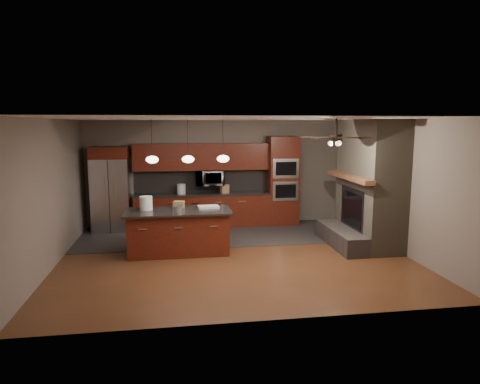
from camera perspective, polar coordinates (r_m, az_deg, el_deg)
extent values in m
plane|color=#5E2F1C|center=(8.95, -0.72, -8.50)|extent=(7.00, 7.00, 0.00)
cube|color=white|center=(8.54, -0.75, 9.73)|extent=(7.00, 6.00, 0.02)
cube|color=#6C6057|center=(11.59, -2.81, 2.57)|extent=(7.00, 0.02, 2.80)
cube|color=#6C6057|center=(9.75, 20.09, 0.84)|extent=(0.02, 6.00, 2.80)
cube|color=#6C6057|center=(8.86, -23.77, -0.15)|extent=(0.02, 6.00, 2.80)
cube|color=#2C2927|center=(10.66, -2.08, -5.61)|extent=(7.00, 2.40, 0.01)
cube|color=brown|center=(9.92, 16.95, 1.12)|extent=(0.80, 2.00, 2.80)
cube|color=#4A403D|center=(9.89, 13.22, -5.84)|extent=(0.50, 2.00, 0.40)
cube|color=#2D2D30|center=(9.85, 14.81, -2.22)|extent=(0.05, 1.20, 0.95)
cube|color=black|center=(9.84, 14.68, -2.23)|extent=(0.02, 1.00, 0.75)
cube|color=brown|center=(9.70, 14.33, 1.96)|extent=(0.22, 2.10, 0.10)
cube|color=#5A1D10|center=(11.40, -4.99, -2.49)|extent=(3.55, 0.60, 0.86)
cube|color=black|center=(11.32, -5.02, -0.26)|extent=(3.59, 0.64, 0.04)
cube|color=black|center=(11.55, -5.14, 1.53)|extent=(3.55, 0.03, 0.60)
cube|color=#5A1D10|center=(11.33, -5.13, 4.69)|extent=(3.55, 0.35, 0.70)
cube|color=#5A1D10|center=(11.62, 5.73, 1.51)|extent=(0.80, 0.60, 2.38)
cube|color=silver|center=(11.36, 6.09, 0.12)|extent=(0.70, 0.03, 0.52)
cube|color=black|center=(11.34, 6.12, 0.10)|extent=(0.55, 0.02, 0.35)
cube|color=silver|center=(11.28, 6.14, 3.13)|extent=(0.70, 0.03, 0.52)
cube|color=black|center=(11.26, 6.17, 3.12)|extent=(0.55, 0.02, 0.35)
imported|color=silver|center=(11.32, -4.06, 1.91)|extent=(0.73, 0.41, 0.50)
cube|color=silver|center=(11.33, -16.81, -0.38)|extent=(0.92, 0.72, 1.85)
cube|color=#2D2D30|center=(10.97, -17.07, -0.68)|extent=(0.02, 0.02, 1.83)
cube|color=silver|center=(10.97, -17.60, -0.42)|extent=(0.03, 0.03, 0.92)
cube|color=silver|center=(10.94, -16.57, -0.39)|extent=(0.03, 0.03, 0.92)
cube|color=#5A1D10|center=(11.20, -17.06, 5.05)|extent=(0.92, 0.72, 0.30)
cube|color=#5A1D10|center=(9.11, -8.20, -5.39)|extent=(2.06, 0.87, 0.88)
cube|color=black|center=(9.01, -8.26, -2.56)|extent=(2.21, 1.02, 0.04)
cylinder|color=white|center=(9.15, -12.43, -1.47)|extent=(0.33, 0.33, 0.29)
cylinder|color=#B8B7BD|center=(8.79, -8.33, -2.29)|extent=(0.26, 0.26, 0.13)
cube|color=silver|center=(9.20, -4.22, -1.99)|extent=(0.46, 0.34, 0.04)
cube|color=olive|center=(9.28, -8.15, -1.65)|extent=(0.26, 0.21, 0.14)
cylinder|color=silver|center=(11.28, -7.85, 0.41)|extent=(0.27, 0.27, 0.25)
cube|color=#A47D54|center=(11.30, -2.07, 0.44)|extent=(0.25, 0.22, 0.23)
cylinder|color=black|center=(9.17, -11.72, 7.05)|extent=(0.01, 0.01, 0.78)
ellipsoid|color=white|center=(9.19, -11.63, 4.25)|extent=(0.26, 0.26, 0.16)
cylinder|color=black|center=(9.16, -6.99, 7.17)|extent=(0.01, 0.01, 0.78)
ellipsoid|color=white|center=(9.19, -6.94, 4.37)|extent=(0.26, 0.26, 0.16)
cylinder|color=black|center=(9.22, -2.29, 7.24)|extent=(0.01, 0.01, 0.78)
ellipsoid|color=white|center=(9.24, -2.27, 4.45)|extent=(0.26, 0.26, 0.16)
cylinder|color=black|center=(8.22, 12.73, 8.50)|extent=(0.04, 0.04, 0.30)
cylinder|color=black|center=(8.22, 12.68, 7.11)|extent=(0.24, 0.24, 0.12)
cube|color=black|center=(8.37, 15.12, 7.04)|extent=(0.60, 0.12, 0.01)
cube|color=black|center=(8.60, 12.53, 7.18)|extent=(0.30, 0.61, 0.01)
cube|color=black|center=(8.32, 10.13, 7.20)|extent=(0.56, 0.45, 0.01)
cube|color=black|center=(7.90, 11.18, 7.09)|extent=(0.56, 0.45, 0.01)
cube|color=black|center=(7.93, 14.43, 6.98)|extent=(0.30, 0.61, 0.01)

